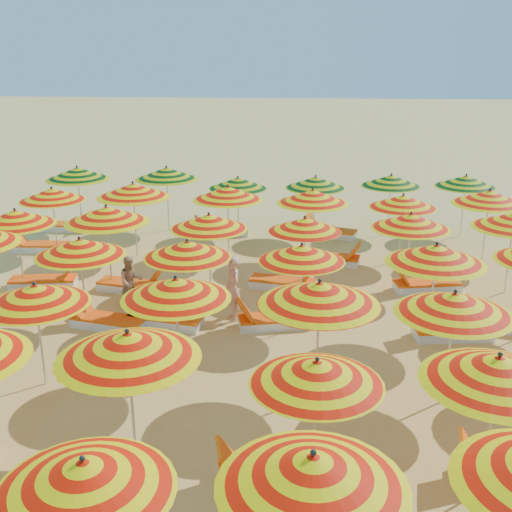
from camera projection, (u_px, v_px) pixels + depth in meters
name	position (u px, v px, depth m)	size (l,w,h in m)	color
ground	(254.00, 330.00, 14.53)	(120.00, 120.00, 0.00)	#DEBC62
umbrella_2	(84.00, 476.00, 6.81)	(2.55, 2.55, 2.10)	silver
umbrella_3	(313.00, 471.00, 6.73)	(2.52, 2.52, 2.22)	silver
umbrella_8	(128.00, 346.00, 9.34)	(2.71, 2.71, 2.29)	silver
umbrella_9	(317.00, 373.00, 9.00)	(2.58, 2.58, 2.06)	silver
umbrella_10	(498.00, 370.00, 8.73)	(2.44, 2.44, 2.25)	silver
umbrella_13	(35.00, 295.00, 11.67)	(2.44, 2.44, 2.09)	silver
umbrella_14	(176.00, 289.00, 11.76)	(2.44, 2.44, 2.17)	silver
umbrella_15	(319.00, 294.00, 11.19)	(2.56, 2.56, 2.32)	silver
umbrella_16	(454.00, 303.00, 11.06)	(2.21, 2.21, 2.19)	silver
umbrella_19	(80.00, 247.00, 14.20)	(2.30, 2.30, 2.13)	silver
umbrella_20	(187.00, 249.00, 14.19)	(2.58, 2.58, 2.08)	silver
umbrella_21	(302.00, 253.00, 14.06)	(2.51, 2.51, 2.04)	silver
umbrella_22	(436.00, 254.00, 13.42)	(2.80, 2.80, 2.25)	silver
umbrella_24	(15.00, 218.00, 16.50)	(2.63, 2.63, 2.15)	silver
umbrella_25	(106.00, 215.00, 16.31)	(2.61, 2.61, 2.29)	silver
umbrella_26	(209.00, 222.00, 16.26)	(2.63, 2.63, 2.11)	silver
umbrella_27	(305.00, 225.00, 16.36)	(1.92, 1.92, 2.00)	silver
umbrella_28	(411.00, 221.00, 16.23)	(2.21, 2.21, 2.13)	silver
umbrella_30	(52.00, 194.00, 19.20)	(2.50, 2.50, 2.09)	silver
umbrella_31	(133.00, 190.00, 18.86)	(2.48, 2.48, 2.30)	silver
umbrella_32	(228.00, 193.00, 18.88)	(2.25, 2.25, 2.21)	silver
umbrella_33	(313.00, 197.00, 18.45)	(2.72, 2.72, 2.21)	silver
umbrella_34	(403.00, 201.00, 18.46)	(2.28, 2.28, 2.06)	silver
umbrella_35	(489.00, 197.00, 18.26)	(2.81, 2.81, 2.24)	silver
umbrella_36	(77.00, 173.00, 21.44)	(2.60, 2.60, 2.26)	silver
umbrella_37	(167.00, 173.00, 21.50)	(2.26, 2.26, 2.24)	silver
umbrella_38	(238.00, 183.00, 20.94)	(1.94, 1.94, 2.03)	silver
umbrella_39	(316.00, 182.00, 20.76)	(2.13, 2.13, 2.10)	silver
umbrella_40	(391.00, 181.00, 21.05)	(2.50, 2.50, 2.09)	silver
umbrella_41	(466.00, 181.00, 20.83)	(2.43, 2.43, 2.12)	silver
lounger_5	(273.00, 472.00, 9.53)	(1.82, 0.95, 0.69)	white
lounger_10	(107.00, 321.00, 14.62)	(1.82, 0.96, 0.69)	white
lounger_11	(164.00, 319.00, 14.72)	(1.81, 0.92, 0.69)	white
lounger_12	(274.00, 321.00, 14.64)	(1.82, 0.94, 0.69)	white
lounger_13	(451.00, 332.00, 14.09)	(1.79, 0.79, 0.69)	white
lounger_14	(502.00, 323.00, 14.50)	(1.82, 0.94, 0.69)	white
lounger_15	(45.00, 281.00, 17.01)	(1.79, 0.81, 0.69)	white
lounger_16	(132.00, 286.00, 16.71)	(1.81, 0.93, 0.69)	white
lounger_17	(284.00, 283.00, 16.90)	(1.81, 0.91, 0.69)	white
lounger_18	(425.00, 285.00, 16.74)	(1.81, 0.87, 0.69)	white
lounger_19	(40.00, 246.00, 19.87)	(1.76, 0.66, 0.69)	white
lounger_20	(331.00, 259.00, 18.76)	(1.81, 0.93, 0.69)	white
lounger_21	(67.00, 226.00, 22.00)	(1.74, 0.61, 0.69)	white
lounger_22	(220.00, 231.00, 21.43)	(1.82, 0.95, 0.69)	white
lounger_23	(329.00, 232.00, 21.39)	(1.83, 1.12, 0.69)	white
beachgoer_a	(233.00, 289.00, 14.85)	(0.56, 0.37, 1.53)	tan
beachgoer_b	(131.00, 282.00, 15.63)	(0.62, 0.49, 1.28)	tan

